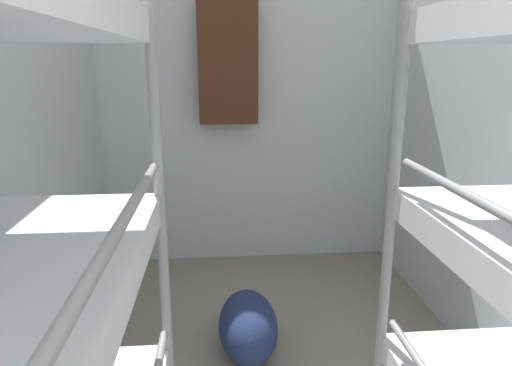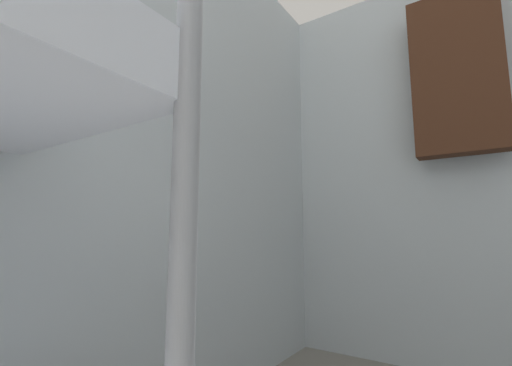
% 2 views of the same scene
% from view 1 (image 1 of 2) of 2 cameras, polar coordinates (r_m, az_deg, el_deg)
% --- Properties ---
extents(wall_back, '(2.42, 0.06, 2.30)m').
position_cam_1_polar(wall_back, '(3.67, -0.93, 7.76)').
color(wall_back, silver).
rests_on(wall_back, ground_plane).
extents(duffel_bag, '(0.33, 0.59, 0.33)m').
position_cam_1_polar(duffel_bag, '(2.70, -1.00, -17.42)').
color(duffel_bag, navy).
rests_on(duffel_bag, ground_plane).
extents(hanging_coat, '(0.44, 0.12, 0.90)m').
position_cam_1_polar(hanging_coat, '(3.48, -3.53, 14.81)').
color(hanging_coat, '#472819').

